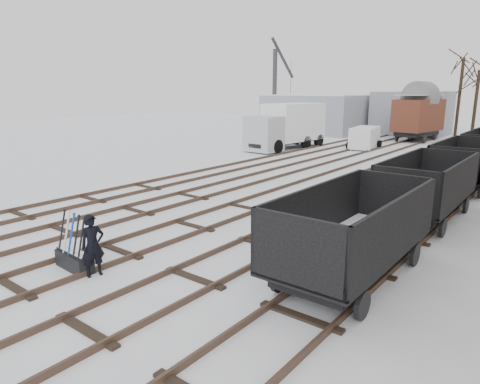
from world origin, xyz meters
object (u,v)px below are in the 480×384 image
Objects in this scene: worker at (93,246)px; lorry at (287,126)px; ground_frame at (74,259)px; freight_wagon_a at (353,245)px; box_van_wagon at (418,114)px; panel_van at (365,137)px; crane at (275,108)px.

worker is 0.20× the size of lorry.
ground_frame is 7.12m from freight_wagon_a.
worker is at bearing -77.53° from box_van_wagon.
box_van_wagon reaches higher than worker.
ground_frame is 25.02m from lorry.
lorry reaches higher than worker.
lorry is (-9.06, 23.45, 1.03)m from worker.
ground_frame is 0.94× the size of worker.
box_van_wagon reaches higher than panel_van.
panel_van is (-4.21, 27.43, 0.09)m from worker.
freight_wagon_a is 24.22m from lorry.
worker is 27.75m from panel_van.
freight_wagon_a is 32.71m from box_van_wagon.
box_van_wagon is (-2.55, 35.61, 1.63)m from worker.
panel_van is 15.76m from crane.
box_van_wagon is 8.49m from panel_van.
freight_wagon_a is at bearing 37.26° from ground_frame.
panel_van reaches higher than worker.
ground_frame is at bearing -65.74° from lorry.
crane reaches higher than worker.
panel_van is at bearing -93.09° from box_van_wagon.
crane is (-8.80, 11.66, 0.83)m from lorry.
freight_wagon_a is 1.34× the size of panel_van.
worker is 0.29× the size of freight_wagon_a.
box_van_wagon is (-7.69, 31.75, 1.57)m from freight_wagon_a.
crane is at bearing -169.76° from box_van_wagon.
freight_wagon_a reaches higher than panel_van.
lorry is at bearing -109.79° from box_van_wagon.
worker is at bearing -91.06° from panel_van.
ground_frame is at bearing -92.63° from panel_van.
box_van_wagon reaches higher than freight_wagon_a.
freight_wagon_a is at bearing -49.24° from lorry.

